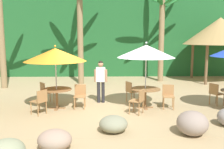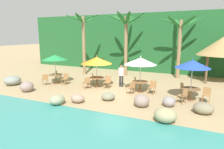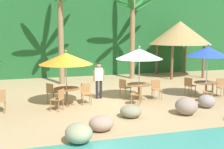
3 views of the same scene
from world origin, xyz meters
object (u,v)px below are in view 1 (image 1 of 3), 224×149
Objects in this scene: chair_white_seaward at (168,95)px; palm_tree_third at (163,18)px; dining_table_orange at (57,92)px; chair_orange_inland at (45,91)px; chair_blue_inland at (215,93)px; palm_tree_second at (80,11)px; chair_orange_seaward at (80,94)px; umbrella_orange at (55,55)px; chair_white_inland at (131,90)px; waiter_in_white at (101,79)px; dining_table_white at (145,92)px; palapa_hut at (220,31)px; umbrella_white at (146,51)px; chair_orange_left at (40,100)px; palm_tree_nearest at (0,14)px; chair_white_left at (139,100)px.

palm_tree_third is (0.99, 5.78, 3.19)m from chair_white_seaward.
chair_orange_inland reaches higher than dining_table_orange.
chair_blue_inland is at bearing -3.13° from chair_orange_inland.
chair_blue_inland is 8.17m from palm_tree_second.
chair_blue_inland is at bearing 2.12° from chair_orange_seaward.
palm_tree_second reaches higher than umbrella_orange.
waiter_in_white is at bearing 175.53° from chair_white_inland.
chair_orange_inland is 0.15× the size of palm_tree_second.
palm_tree_third is at bearing 42.04° from chair_orange_inland.
dining_table_orange is 1.00× the size of dining_table_white.
chair_white_seaward is at bearing -1.65° from chair_orange_seaward.
palapa_hut is (8.54, 5.77, 0.97)m from umbrella_orange.
palm_tree_second is at bearing 119.89° from umbrella_white.
palm_tree_third is at bearing 48.40° from dining_table_orange.
chair_white_seaward is (4.55, 0.74, 0.00)m from chair_orange_left.
dining_table_white is at bearing -14.04° from umbrella_white.
palm_tree_third is at bearing 49.66° from chair_orange_left.
palm_tree_nearest is (-7.65, 3.93, 3.25)m from chair_white_seaward.
umbrella_white is 8.00m from palm_tree_nearest.
chair_orange_inland is 8.31m from palm_tree_third.
palm_tree_nearest reaches higher than chair_blue_inland.
chair_white_left is at bearing -130.62° from palapa_hut.
chair_white_inland is at bearing 171.75° from chair_blue_inland.
dining_table_white is at bearing -60.11° from palm_tree_second.
waiter_in_white reaches higher than chair_white_inland.
umbrella_orange reaches higher than chair_white_inland.
chair_white_seaward is (3.29, -0.09, 0.00)m from chair_orange_seaward.
chair_white_left is at bearing -0.20° from chair_orange_left.
chair_orange_inland is 3.39m from chair_white_inland.
palm_tree_third is (5.70, 5.14, 3.19)m from chair_orange_inland.
umbrella_white is 2.83× the size of chair_white_seaward.
palm_tree_second reaches higher than chair_blue_inland.
umbrella_white is 3.20m from chair_blue_inland.
chair_white_inland is (2.82, 0.74, -0.10)m from dining_table_orange.
chair_orange_inland is 4.75m from chair_white_seaward.
umbrella_white reaches higher than chair_blue_inland.
palapa_hut is at bearing -0.05° from palm_tree_third.
chair_orange_left and chair_white_inland have the same top height.
palm_tree_nearest is at bearing 144.07° from chair_white_left.
palm_tree_nearest is at bearing 150.20° from umbrella_white.
palm_tree_second is (-2.53, 5.79, 3.54)m from chair_white_left.
palm_tree_third is (5.12, 5.77, 1.71)m from umbrella_orange.
chair_orange_left is 2.61m from waiter_in_white.
palm_tree_nearest is at bearing 152.82° from chair_white_seaward.
palapa_hut reaches higher than umbrella_orange.
umbrella_orange is at bearing -94.64° from palm_tree_second.
palapa_hut reaches higher than chair_blue_inland.
chair_white_seaward is at bearing -18.53° from waiter_in_white.
chair_white_left is at bearing -85.36° from chair_white_inland.
chair_white_seaward is 1.00× the size of chair_blue_inland.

